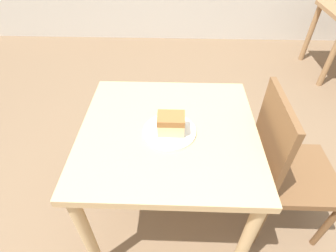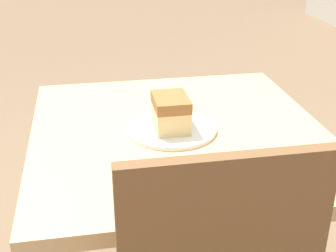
# 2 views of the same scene
# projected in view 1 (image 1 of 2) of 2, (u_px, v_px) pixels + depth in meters

# --- Properties ---
(ground_plane) EXTENTS (14.00, 14.00, 0.00)m
(ground_plane) POSITION_uv_depth(u_px,v_px,m) (188.00, 241.00, 1.64)
(ground_plane) COLOR #7A6047
(dining_table_near) EXTENTS (0.88, 0.84, 0.75)m
(dining_table_near) POSITION_uv_depth(u_px,v_px,m) (168.00, 145.00, 1.38)
(dining_table_near) COLOR tan
(dining_table_near) RESTS_ON ground_plane
(chair_near_window) EXTENTS (0.43, 0.43, 0.94)m
(chair_near_window) POSITION_uv_depth(u_px,v_px,m) (285.00, 166.00, 1.43)
(chair_near_window) COLOR brown
(chair_near_window) RESTS_ON ground_plane
(plate) EXTENTS (0.26, 0.26, 0.01)m
(plate) POSITION_uv_depth(u_px,v_px,m) (170.00, 131.00, 1.28)
(plate) COLOR white
(plate) RESTS_ON dining_table_near
(cake_slice) EXTENTS (0.13, 0.10, 0.10)m
(cake_slice) POSITION_uv_depth(u_px,v_px,m) (171.00, 124.00, 1.24)
(cake_slice) COLOR #E5CC89
(cake_slice) RESTS_ON plate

